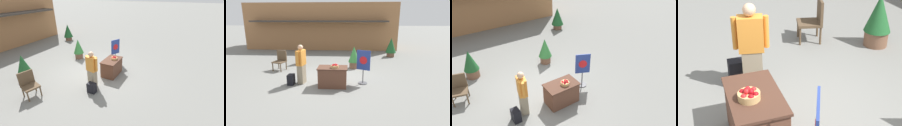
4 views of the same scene
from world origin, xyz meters
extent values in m
plane|color=slate|center=(0.00, 0.00, 0.00)|extent=(120.00, 120.00, 0.00)
cube|color=brown|center=(0.16, -0.91, 0.37)|extent=(1.07, 0.66, 0.74)
cube|color=#492C20|center=(0.16, -0.91, 0.76)|extent=(1.14, 0.70, 0.04)
cylinder|color=tan|center=(0.26, -0.99, 0.83)|extent=(0.29, 0.29, 0.10)
sphere|color=#A30F14|center=(0.35, -0.99, 0.87)|extent=(0.08, 0.08, 0.08)
sphere|color=#A30F14|center=(0.32, -0.91, 0.87)|extent=(0.08, 0.08, 0.08)
sphere|color=red|center=(0.20, -0.91, 0.87)|extent=(0.08, 0.08, 0.08)
sphere|color=red|center=(0.16, -0.99, 0.87)|extent=(0.08, 0.08, 0.08)
sphere|color=#A30F14|center=(0.20, -1.07, 0.87)|extent=(0.08, 0.08, 0.08)
sphere|color=red|center=(0.31, -1.07, 0.87)|extent=(0.08, 0.08, 0.08)
sphere|color=red|center=(0.26, -1.02, 0.90)|extent=(0.08, 0.08, 0.08)
sphere|color=#A30F14|center=(0.28, -0.97, 0.90)|extent=(0.08, 0.08, 0.08)
sphere|color=#A30F14|center=(0.24, -1.02, 0.90)|extent=(0.08, 0.08, 0.08)
cube|color=gray|center=(-1.14, -0.64, 0.38)|extent=(0.30, 0.38, 0.77)
cube|color=orange|center=(-1.14, -0.64, 1.07)|extent=(0.34, 0.46, 0.60)
sphere|color=tan|center=(-1.14, -0.64, 1.48)|extent=(0.21, 0.21, 0.21)
cylinder|color=orange|center=(-1.08, -0.38, 1.09)|extent=(0.09, 0.09, 0.56)
cylinder|color=orange|center=(-1.19, -0.89, 1.09)|extent=(0.09, 0.09, 0.56)
cube|color=black|center=(-1.52, -0.84, 0.21)|extent=(0.24, 0.34, 0.42)
cylinder|color=#4C4C51|center=(1.36, -0.54, 0.01)|extent=(0.36, 0.36, 0.03)
cylinder|color=#4C4C51|center=(1.36, -0.54, 0.31)|extent=(0.04, 0.04, 0.55)
cube|color=navy|center=(1.36, -0.54, 0.98)|extent=(0.52, 0.26, 0.79)
cylinder|color=red|center=(1.35, -0.56, 0.98)|extent=(0.29, 0.14, 0.31)
cylinder|color=brown|center=(-2.59, 0.80, 0.21)|extent=(0.05, 0.05, 0.42)
cylinder|color=brown|center=(-3.04, 0.92, 0.21)|extent=(0.05, 0.05, 0.42)
cylinder|color=brown|center=(-2.47, 1.26, 0.21)|extent=(0.05, 0.05, 0.42)
cylinder|color=brown|center=(-2.92, 1.38, 0.21)|extent=(0.05, 0.05, 0.42)
cube|color=brown|center=(-2.75, 1.09, 0.45)|extent=(0.67, 0.67, 0.06)
cube|color=brown|center=(-2.69, 1.33, 0.74)|extent=(0.55, 0.20, 0.53)
cylinder|color=brown|center=(-2.01, 2.44, 0.18)|extent=(0.54, 0.54, 0.36)
cone|color=#1E5628|center=(-2.01, 2.44, 0.78)|extent=(0.60, 0.60, 0.85)
cylinder|color=brown|center=(3.67, 4.81, 0.15)|extent=(0.51, 0.51, 0.30)
cone|color=#1E5628|center=(3.67, 4.81, 0.80)|extent=(0.72, 0.72, 1.01)
cylinder|color=brown|center=(1.05, 1.75, 0.17)|extent=(0.47, 0.47, 0.34)
cone|color=#337A38|center=(1.05, 1.75, 0.76)|extent=(0.59, 0.59, 0.83)
camera|label=1|loc=(-5.63, -3.76, 3.70)|focal=24.00mm
camera|label=2|loc=(0.78, -7.33, 2.58)|focal=28.00mm
camera|label=3|loc=(-3.08, -5.85, 5.22)|focal=35.00mm
camera|label=4|loc=(3.53, -1.58, 3.09)|focal=50.00mm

